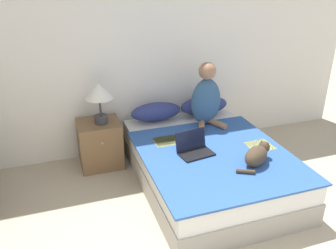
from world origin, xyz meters
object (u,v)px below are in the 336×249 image
Objects in this scene: bed at (207,165)px; table_lamp at (99,94)px; pillow_far at (204,105)px; laptop_open at (194,149)px; pillow_near at (156,112)px; nightstand at (100,144)px; person_sitting at (206,98)px; cat_tabby at (257,155)px.

table_lamp is (-0.99, 0.75, 0.67)m from bed.
laptop_open is (-0.52, -0.92, -0.06)m from pillow_far.
pillow_near reaches higher than laptop_open.
laptop_open is 0.68× the size of nightstand.
nightstand is (-0.83, 0.86, -0.23)m from laptop_open.
pillow_far is 0.84× the size of person_sitting.
person_sitting reaches higher than nightstand.
table_lamp is (-0.79, 0.84, 0.39)m from laptop_open.
pillow_far reaches higher than bed.
laptop_open is at bearing -46.68° from table_lamp.
table_lamp is (-1.31, -0.08, 0.33)m from pillow_far.
pillow_far is 0.38m from person_sitting.
bed is 3.20× the size of pillow_far.
bed is 2.68× the size of person_sitting.
pillow_near reaches higher than bed.
pillow_near is 1.13× the size of nightstand.
cat_tabby reaches higher than nightstand.
nightstand is at bearing 169.22° from person_sitting.
person_sitting is 2.00× the size of laptop_open.
pillow_near is at bearing 4.66° from nightstand.
pillow_far is 1.13× the size of nightstand.
bed is at bearing 88.06° from cat_tabby.
table_lamp is (-1.28, 1.22, 0.34)m from cat_tabby.
table_lamp reaches higher than laptop_open.
pillow_near is at bearing 150.84° from person_sitting.
pillow_near is 1.37× the size of cat_tabby.
pillow_near is at bearing 110.84° from bed.
laptop_open is 1.22m from nightstand.
pillow_far is 1.37× the size of cat_tabby.
laptop_open is at bearing -82.64° from pillow_near.
cat_tabby is 1.22× the size of laptop_open.
pillow_near is 0.64m from person_sitting.
laptop_open is at bearing -156.29° from bed.
nightstand is (-0.71, -0.06, -0.29)m from pillow_near.
pillow_far reaches higher than cat_tabby.
bed is 0.64m from cat_tabby.
person_sitting is at bearing -110.92° from pillow_far.
pillow_far is 1.06m from laptop_open.
nightstand is at bearing 103.35° from cat_tabby.
cat_tabby is 0.97× the size of table_lamp.
table_lamp is at bearing -176.43° from pillow_far.
cat_tabby is 1.80m from table_lamp.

